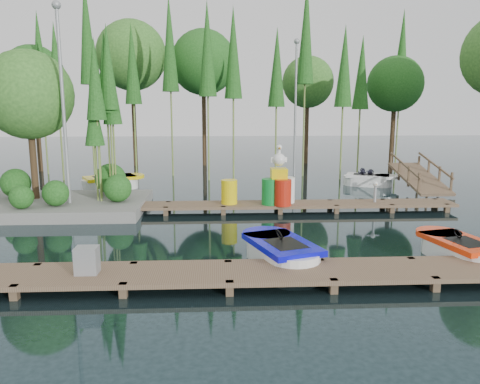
{
  "coord_description": "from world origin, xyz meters",
  "views": [
    {
      "loc": [
        -0.25,
        -14.14,
        3.83
      ],
      "look_at": [
        0.5,
        0.5,
        1.1
      ],
      "focal_mm": 35.0,
      "sensor_mm": 36.0,
      "label": 1
    }
  ],
  "objects_px": {
    "yellow_barrel": "(229,192)",
    "drum_cluster": "(280,187)",
    "boat_yellow_far": "(111,183)",
    "island": "(49,123)",
    "boat_blue": "(281,253)",
    "utility_cabinet": "(87,260)",
    "boat_red": "(459,250)"
  },
  "relations": [
    {
      "from": "boat_blue",
      "to": "utility_cabinet",
      "type": "height_order",
      "value": "utility_cabinet"
    },
    {
      "from": "island",
      "to": "boat_blue",
      "type": "bearing_deg",
      "value": -40.68
    },
    {
      "from": "yellow_barrel",
      "to": "island",
      "type": "bearing_deg",
      "value": 173.07
    },
    {
      "from": "utility_cabinet",
      "to": "yellow_barrel",
      "type": "xyz_separation_m",
      "value": [
        3.22,
        7.0,
        0.15
      ]
    },
    {
      "from": "yellow_barrel",
      "to": "utility_cabinet",
      "type": "bearing_deg",
      "value": -114.72
    },
    {
      "from": "boat_red",
      "to": "drum_cluster",
      "type": "bearing_deg",
      "value": 111.59
    },
    {
      "from": "island",
      "to": "utility_cabinet",
      "type": "xyz_separation_m",
      "value": [
        3.29,
        -7.79,
        -2.6
      ]
    },
    {
      "from": "island",
      "to": "boat_yellow_far",
      "type": "height_order",
      "value": "island"
    },
    {
      "from": "utility_cabinet",
      "to": "drum_cluster",
      "type": "height_order",
      "value": "drum_cluster"
    },
    {
      "from": "island",
      "to": "boat_blue",
      "type": "distance_m",
      "value": 10.44
    },
    {
      "from": "island",
      "to": "utility_cabinet",
      "type": "relative_size",
      "value": 11.76
    },
    {
      "from": "boat_blue",
      "to": "boat_red",
      "type": "distance_m",
      "value": 4.51
    },
    {
      "from": "boat_yellow_far",
      "to": "drum_cluster",
      "type": "bearing_deg",
      "value": -42.0
    },
    {
      "from": "island",
      "to": "utility_cabinet",
      "type": "distance_m",
      "value": 8.84
    },
    {
      "from": "utility_cabinet",
      "to": "drum_cluster",
      "type": "bearing_deg",
      "value": 53.64
    },
    {
      "from": "boat_blue",
      "to": "yellow_barrel",
      "type": "xyz_separation_m",
      "value": [
        -1.1,
        5.74,
        0.47
      ]
    },
    {
      "from": "island",
      "to": "drum_cluster",
      "type": "xyz_separation_m",
      "value": [
        8.32,
        -0.95,
        -2.25
      ]
    },
    {
      "from": "utility_cabinet",
      "to": "boat_blue",
      "type": "bearing_deg",
      "value": 16.22
    },
    {
      "from": "boat_yellow_far",
      "to": "yellow_barrel",
      "type": "height_order",
      "value": "boat_yellow_far"
    },
    {
      "from": "boat_yellow_far",
      "to": "drum_cluster",
      "type": "height_order",
      "value": "drum_cluster"
    },
    {
      "from": "boat_yellow_far",
      "to": "yellow_barrel",
      "type": "relative_size",
      "value": 3.62
    },
    {
      "from": "yellow_barrel",
      "to": "drum_cluster",
      "type": "xyz_separation_m",
      "value": [
        1.82,
        -0.16,
        0.2
      ]
    },
    {
      "from": "utility_cabinet",
      "to": "yellow_barrel",
      "type": "height_order",
      "value": "yellow_barrel"
    },
    {
      "from": "boat_red",
      "to": "boat_yellow_far",
      "type": "distance_m",
      "value": 15.23
    },
    {
      "from": "drum_cluster",
      "to": "island",
      "type": "bearing_deg",
      "value": 173.5
    },
    {
      "from": "boat_red",
      "to": "yellow_barrel",
      "type": "height_order",
      "value": "yellow_barrel"
    },
    {
      "from": "island",
      "to": "yellow_barrel",
      "type": "xyz_separation_m",
      "value": [
        6.51,
        -0.79,
        -2.45
      ]
    },
    {
      "from": "drum_cluster",
      "to": "boat_blue",
      "type": "bearing_deg",
      "value": -97.35
    },
    {
      "from": "boat_blue",
      "to": "island",
      "type": "bearing_deg",
      "value": 120.63
    },
    {
      "from": "boat_blue",
      "to": "yellow_barrel",
      "type": "bearing_deg",
      "value": 82.1
    },
    {
      "from": "island",
      "to": "utility_cabinet",
      "type": "height_order",
      "value": "island"
    },
    {
      "from": "boat_red",
      "to": "boat_yellow_far",
      "type": "bearing_deg",
      "value": 122.94
    }
  ]
}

